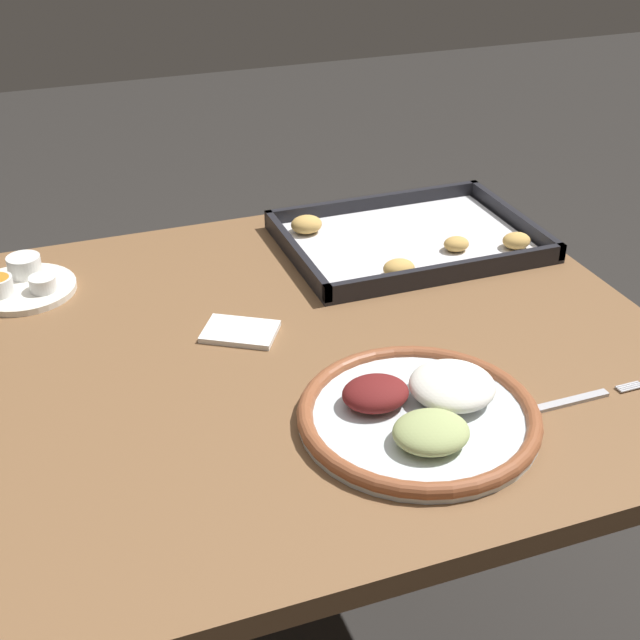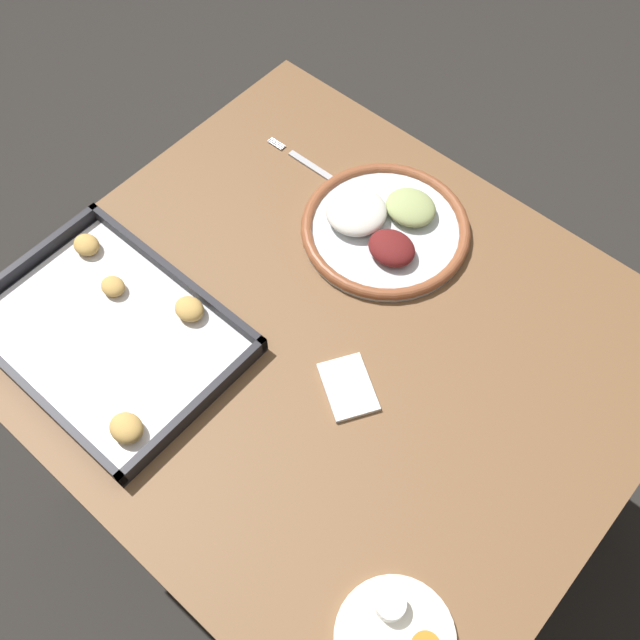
# 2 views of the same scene
# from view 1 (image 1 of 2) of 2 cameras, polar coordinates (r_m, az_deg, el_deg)

# --- Properties ---
(dining_table) EXTENTS (0.99, 0.87, 0.70)m
(dining_table) POSITION_cam_1_polar(r_m,az_deg,el_deg) (1.30, -0.79, -5.53)
(dining_table) COLOR brown
(dining_table) RESTS_ON ground_plane
(dinner_plate) EXTENTS (0.29, 0.29, 0.05)m
(dinner_plate) POSITION_cam_1_polar(r_m,az_deg,el_deg) (1.08, 6.48, -5.88)
(dinner_plate) COLOR silver
(dinner_plate) RESTS_ON dining_table
(fork) EXTENTS (0.21, 0.02, 0.00)m
(fork) POSITION_cam_1_polar(r_m,az_deg,el_deg) (1.15, 15.35, -5.14)
(fork) COLOR #B2B2B7
(fork) RESTS_ON dining_table
(saucer_plate) EXTENTS (0.16, 0.16, 0.04)m
(saucer_plate) POSITION_cam_1_polar(r_m,az_deg,el_deg) (1.43, -18.56, 2.27)
(saucer_plate) COLOR white
(saucer_plate) RESTS_ON dining_table
(baking_tray) EXTENTS (0.41, 0.30, 0.04)m
(baking_tray) POSITION_cam_1_polar(r_m,az_deg,el_deg) (1.50, 5.65, 5.10)
(baking_tray) COLOR black
(baking_tray) RESTS_ON dining_table
(napkin) EXTENTS (0.12, 0.11, 0.01)m
(napkin) POSITION_cam_1_polar(r_m,az_deg,el_deg) (1.25, -5.13, -0.75)
(napkin) COLOR white
(napkin) RESTS_ON dining_table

